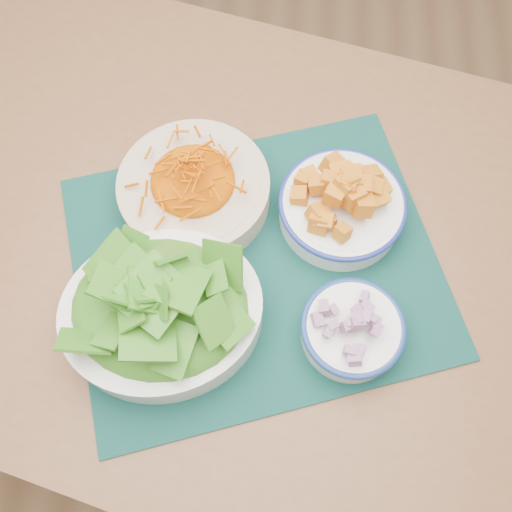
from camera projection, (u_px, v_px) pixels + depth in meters
The scene contains 7 objects.
ground at pixel (219, 235), 1.69m from camera, with size 4.00×4.00×0.00m, color #936A47.
table at pixel (217, 250), 0.95m from camera, with size 1.41×1.11×0.75m.
placemat at pixel (256, 265), 0.84m from camera, with size 0.52×0.43×0.00m, color black.
carrot_bowl at pixel (194, 185), 0.84m from camera, with size 0.30×0.30×0.09m.
squash_bowl at pixel (343, 203), 0.83m from camera, with size 0.21×0.21×0.09m.
lettuce_bowl at pixel (160, 308), 0.75m from camera, with size 0.32×0.29×0.12m.
onion_bowl at pixel (352, 329), 0.76m from camera, with size 0.17×0.17×0.07m.
Camera 1 is at (0.17, -0.73, 1.52)m, focal length 40.00 mm.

